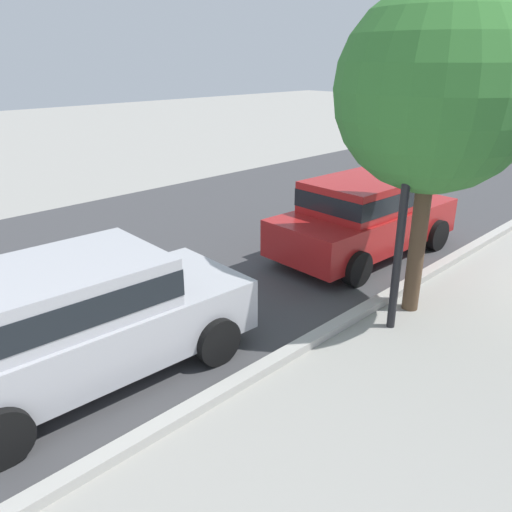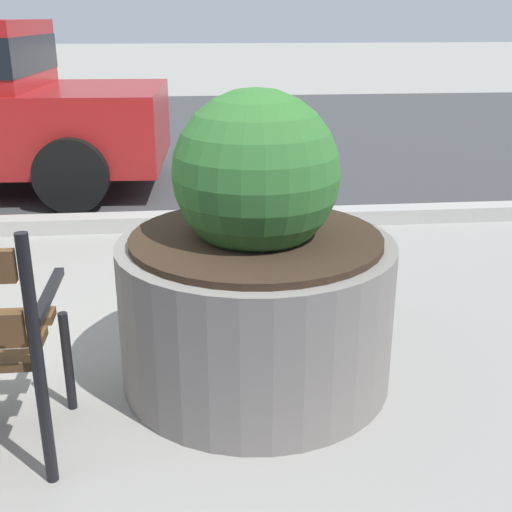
# 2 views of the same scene
# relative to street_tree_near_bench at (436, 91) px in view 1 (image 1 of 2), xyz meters

# --- Properties ---
(street_surface) EXTENTS (60.00, 9.00, 0.01)m
(street_surface) POSITION_rel_street_tree_near_bench_xyz_m (2.39, 5.01, -3.31)
(street_surface) COLOR #424244
(street_surface) RESTS_ON ground
(curb_stone) EXTENTS (60.00, 0.20, 0.12)m
(curb_stone) POSITION_rel_street_tree_near_bench_xyz_m (2.39, 0.41, -3.25)
(curb_stone) COLOR #B2AFA8
(curb_stone) RESTS_ON ground
(street_tree_near_bench) EXTENTS (2.82, 2.82, 4.74)m
(street_tree_near_bench) POSITION_rel_street_tree_near_bench_xyz_m (0.00, 0.00, 0.00)
(street_tree_near_bench) COLOR brown
(street_tree_near_bench) RESTS_ON ground
(parked_car_silver) EXTENTS (4.17, 2.07, 1.56)m
(parked_car_silver) POSITION_rel_street_tree_near_bench_xyz_m (-4.54, 1.91, -2.47)
(parked_car_silver) COLOR #B7B7BC
(parked_car_silver) RESTS_ON ground
(parked_car_red) EXTENTS (4.17, 2.07, 1.56)m
(parked_car_red) POSITION_rel_street_tree_near_bench_xyz_m (1.42, 1.91, -2.47)
(parked_car_red) COLOR #B21E1E
(parked_car_red) RESTS_ON ground
(lamp_post) EXTENTS (0.32, 0.32, 3.90)m
(lamp_post) POSITION_rel_street_tree_near_bench_xyz_m (-0.73, -0.10, -0.76)
(lamp_post) COLOR black
(lamp_post) RESTS_ON ground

